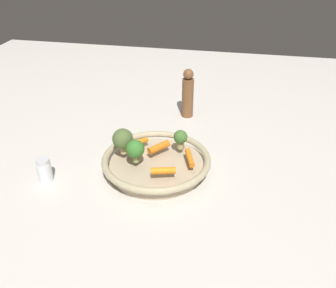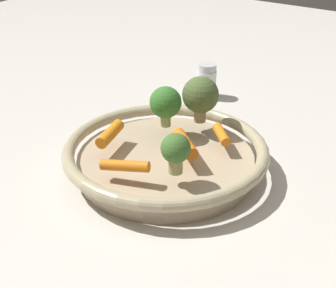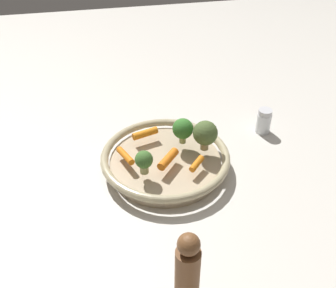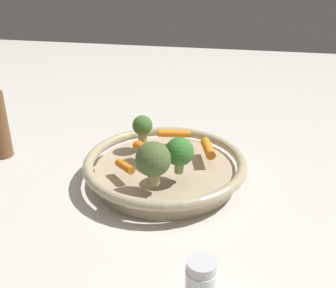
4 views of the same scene
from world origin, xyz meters
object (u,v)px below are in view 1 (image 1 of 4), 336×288
object	(u,v)px
baby_carrot_back	(141,141)
salt_shaker	(44,170)
serving_bowl	(156,163)
baby_carrot_center	(190,157)
pepper_mill	(188,94)
baby_carrot_right	(163,171)
broccoli_floret_small	(181,138)
baby_carrot_left	(160,147)
broccoli_floret_edge	(123,138)
broccoli_floret_mid	(135,149)

from	to	relation	value
baby_carrot_back	salt_shaker	size ratio (longest dim) A/B	0.67
serving_bowl	baby_carrot_center	bearing A→B (deg)	-179.18
baby_carrot_back	pepper_mill	bearing A→B (deg)	-107.26
baby_carrot_right	broccoli_floret_small	world-z (taller)	broccoli_floret_small
baby_carrot_left	broccoli_floret_edge	size ratio (longest dim) A/B	0.91
baby_carrot_back	broccoli_floret_mid	size ratio (longest dim) A/B	0.71
serving_bowl	baby_carrot_back	xyz separation A→B (m)	(0.06, -0.06, 0.03)
baby_carrot_center	broccoli_floret_small	xyz separation A→B (m)	(0.04, -0.06, 0.03)
baby_carrot_right	baby_carrot_left	bearing A→B (deg)	-73.60
broccoli_floret_mid	broccoli_floret_small	world-z (taller)	broccoli_floret_mid
baby_carrot_left	serving_bowl	bearing A→B (deg)	83.36
broccoli_floret_small	broccoli_floret_edge	xyz separation A→B (m)	(0.15, 0.05, 0.01)
broccoli_floret_small	baby_carrot_left	bearing A→B (deg)	23.80
baby_carrot_left	baby_carrot_back	distance (m)	0.07
broccoli_floret_mid	broccoli_floret_small	bearing A→B (deg)	-139.24
pepper_mill	broccoli_floret_mid	bearing A→B (deg)	78.28
baby_carrot_left	pepper_mill	distance (m)	0.32
baby_carrot_right	broccoli_floret_mid	world-z (taller)	broccoli_floret_mid
baby_carrot_right	baby_carrot_back	world-z (taller)	baby_carrot_right
serving_bowl	baby_carrot_center	size ratio (longest dim) A/B	4.53
serving_bowl	baby_carrot_center	xyz separation A→B (m)	(-0.09, -0.00, 0.03)
serving_bowl	baby_carrot_back	size ratio (longest dim) A/B	6.63
baby_carrot_right	salt_shaker	bearing A→B (deg)	4.74
broccoli_floret_mid	broccoli_floret_edge	bearing A→B (deg)	-41.37
serving_bowl	broccoli_floret_small	size ratio (longest dim) A/B	5.43
baby_carrot_left	pepper_mill	xyz separation A→B (m)	(-0.03, -0.32, 0.03)
baby_carrot_right	broccoli_floret_edge	xyz separation A→B (m)	(0.13, -0.08, 0.03)
serving_bowl	broccoli_floret_mid	bearing A→B (deg)	35.43
baby_carrot_center	baby_carrot_back	bearing A→B (deg)	-20.60
broccoli_floret_mid	salt_shaker	bearing A→B (deg)	15.93
broccoli_floret_small	baby_carrot_center	bearing A→B (deg)	122.44
baby_carrot_right	broccoli_floret_edge	distance (m)	0.15
baby_carrot_back	salt_shaker	bearing A→B (deg)	35.61
salt_shaker	baby_carrot_right	bearing A→B (deg)	-175.26
baby_carrot_left	broccoli_floret_small	bearing A→B (deg)	-156.20
baby_carrot_center	broccoli_floret_edge	size ratio (longest dim) A/B	0.90
serving_bowl	baby_carrot_right	xyz separation A→B (m)	(-0.04, 0.07, 0.03)
broccoli_floret_mid	salt_shaker	distance (m)	0.25
broccoli_floret_edge	pepper_mill	world-z (taller)	pepper_mill
broccoli_floret_small	broccoli_floret_edge	bearing A→B (deg)	19.01
pepper_mill	salt_shaker	bearing A→B (deg)	55.34
broccoli_floret_small	serving_bowl	bearing A→B (deg)	44.68
serving_bowl	baby_carrot_center	distance (m)	0.10
broccoli_floret_small	salt_shaker	world-z (taller)	broccoli_floret_small
serving_bowl	pepper_mill	world-z (taller)	pepper_mill
baby_carrot_back	baby_carrot_right	bearing A→B (deg)	125.54
baby_carrot_left	baby_carrot_back	size ratio (longest dim) A/B	1.48
baby_carrot_left	broccoli_floret_small	distance (m)	0.06
broccoli_floret_edge	salt_shaker	xyz separation A→B (m)	(0.19, 0.11, -0.06)
serving_bowl	pepper_mill	xyz separation A→B (m)	(-0.03, -0.35, 0.06)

